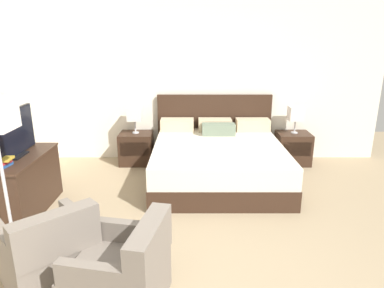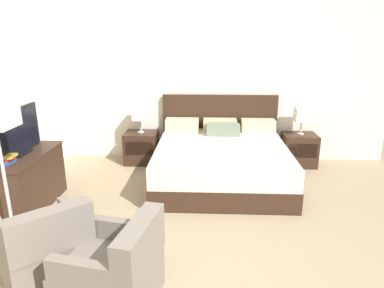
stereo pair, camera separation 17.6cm
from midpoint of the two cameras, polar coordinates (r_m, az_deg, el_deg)
name	(u,v)px [view 1 (the left image)]	position (r m, az deg, el deg)	size (l,w,h in m)	color
wall_back	(201,77)	(5.94, 0.64, 11.10)	(6.26, 0.06, 2.88)	silver
bed	(219,159)	(5.17, 3.58, -2.60)	(1.96, 2.07, 1.15)	#332116
nightstand_left	(138,148)	(5.95, -9.84, -0.68)	(0.55, 0.47, 0.54)	#332116
nightstand_right	(294,148)	(6.08, 15.92, -0.70)	(0.55, 0.47, 0.54)	#332116
table_lamp_left	(136,114)	(5.80, -10.14, 4.96)	(0.24, 0.24, 0.45)	#B7B7BC
table_lamp_right	(298,114)	(5.94, 16.38, 4.81)	(0.24, 0.24, 0.45)	#B7B7BC
dresser	(22,183)	(4.72, -27.46, -5.82)	(0.57, 1.18, 0.71)	#332116
tv	(15,134)	(4.55, -28.41, 1.42)	(0.18, 0.97, 0.56)	black
book_red_cover	(2,165)	(4.34, -30.19, -2.99)	(0.20, 0.19, 0.04)	#234C8E
book_blue_cover	(1,161)	(4.32, -30.23, -2.53)	(0.21, 0.15, 0.04)	#B7282D
book_small_top	(3,159)	(4.31, -30.07, -2.16)	(0.23, 0.17, 0.02)	gold
armchair_by_window	(51,254)	(3.33, -23.87, -16.41)	(0.97, 0.97, 0.76)	#70665B
armchair_companion	(125,275)	(2.91, -12.99, -20.54)	(0.81, 0.80, 0.76)	#70665B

